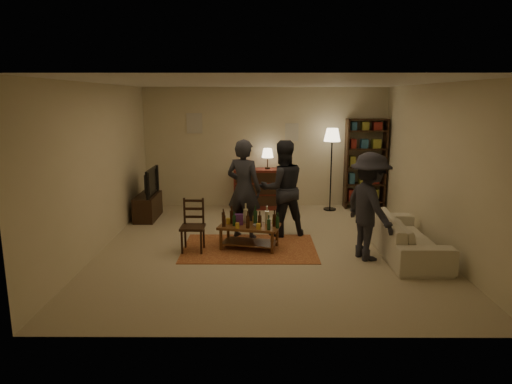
{
  "coord_description": "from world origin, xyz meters",
  "views": [
    {
      "loc": [
        -0.16,
        -7.38,
        2.48
      ],
      "look_at": [
        -0.2,
        0.1,
        0.92
      ],
      "focal_mm": 32.0,
      "sensor_mm": 36.0,
      "label": 1
    }
  ],
  "objects_px": {
    "coffee_table": "(249,227)",
    "dining_chair": "(193,223)",
    "person_right": "(282,189)",
    "floor_lamp": "(332,141)",
    "person_left": "(244,189)",
    "dresser": "(257,188)",
    "person_by_sofa": "(369,207)",
    "bookshelf": "(365,163)",
    "sofa": "(406,236)",
    "tv_stand": "(148,200)"
  },
  "relations": [
    {
      "from": "floor_lamp",
      "to": "person_left",
      "type": "relative_size",
      "value": 1.03
    },
    {
      "from": "tv_stand",
      "to": "bookshelf",
      "type": "xyz_separation_m",
      "value": [
        4.69,
        0.98,
        0.65
      ]
    },
    {
      "from": "tv_stand",
      "to": "dresser",
      "type": "bearing_deg",
      "value": 22.07
    },
    {
      "from": "coffee_table",
      "to": "bookshelf",
      "type": "bearing_deg",
      "value": 48.65
    },
    {
      "from": "tv_stand",
      "to": "person_by_sofa",
      "type": "height_order",
      "value": "person_by_sofa"
    },
    {
      "from": "coffee_table",
      "to": "person_right",
      "type": "bearing_deg",
      "value": 52.84
    },
    {
      "from": "floor_lamp",
      "to": "sofa",
      "type": "relative_size",
      "value": 0.87
    },
    {
      "from": "dresser",
      "to": "sofa",
      "type": "height_order",
      "value": "dresser"
    },
    {
      "from": "dresser",
      "to": "floor_lamp",
      "type": "bearing_deg",
      "value": -5.56
    },
    {
      "from": "dining_chair",
      "to": "tv_stand",
      "type": "distance_m",
      "value": 2.36
    },
    {
      "from": "dresser",
      "to": "sofa",
      "type": "distance_m",
      "value": 3.93
    },
    {
      "from": "floor_lamp",
      "to": "tv_stand",
      "type": "bearing_deg",
      "value": -169.04
    },
    {
      "from": "dresser",
      "to": "person_left",
      "type": "relative_size",
      "value": 0.77
    },
    {
      "from": "bookshelf",
      "to": "floor_lamp",
      "type": "distance_m",
      "value": 0.98
    },
    {
      "from": "dresser",
      "to": "sofa",
      "type": "xyz_separation_m",
      "value": [
        2.39,
        -3.11,
        -0.17
      ]
    },
    {
      "from": "bookshelf",
      "to": "sofa",
      "type": "bearing_deg",
      "value": -90.82
    },
    {
      "from": "floor_lamp",
      "to": "sofa",
      "type": "xyz_separation_m",
      "value": [
        0.75,
        -2.95,
        -1.24
      ]
    },
    {
      "from": "sofa",
      "to": "person_left",
      "type": "distance_m",
      "value": 2.82
    },
    {
      "from": "bookshelf",
      "to": "person_left",
      "type": "relative_size",
      "value": 1.14
    },
    {
      "from": "person_right",
      "to": "person_by_sofa",
      "type": "height_order",
      "value": "person_right"
    },
    {
      "from": "person_right",
      "to": "person_by_sofa",
      "type": "bearing_deg",
      "value": 121.09
    },
    {
      "from": "person_right",
      "to": "floor_lamp",
      "type": "bearing_deg",
      "value": -136.43
    },
    {
      "from": "tv_stand",
      "to": "coffee_table",
      "type": "bearing_deg",
      "value": -41.86
    },
    {
      "from": "coffee_table",
      "to": "bookshelf",
      "type": "relative_size",
      "value": 0.53
    },
    {
      "from": "person_by_sofa",
      "to": "sofa",
      "type": "bearing_deg",
      "value": -93.72
    },
    {
      "from": "tv_stand",
      "to": "sofa",
      "type": "height_order",
      "value": "tv_stand"
    },
    {
      "from": "person_left",
      "to": "person_right",
      "type": "xyz_separation_m",
      "value": [
        0.69,
        0.15,
        -0.02
      ]
    },
    {
      "from": "bookshelf",
      "to": "floor_lamp",
      "type": "bearing_deg",
      "value": -164.16
    },
    {
      "from": "floor_lamp",
      "to": "person_left",
      "type": "xyz_separation_m",
      "value": [
        -1.86,
        -2.06,
        -0.66
      ]
    },
    {
      "from": "dining_chair",
      "to": "person_by_sofa",
      "type": "relative_size",
      "value": 0.53
    },
    {
      "from": "dining_chair",
      "to": "person_left",
      "type": "bearing_deg",
      "value": 42.36
    },
    {
      "from": "dresser",
      "to": "person_left",
      "type": "distance_m",
      "value": 2.27
    },
    {
      "from": "floor_lamp",
      "to": "dining_chair",
      "type": "bearing_deg",
      "value": -133.94
    },
    {
      "from": "bookshelf",
      "to": "person_by_sofa",
      "type": "xyz_separation_m",
      "value": [
        -0.7,
        -3.37,
        -0.2
      ]
    },
    {
      "from": "person_left",
      "to": "person_right",
      "type": "height_order",
      "value": "person_left"
    },
    {
      "from": "dresser",
      "to": "coffee_table",
      "type": "bearing_deg",
      "value": -92.27
    },
    {
      "from": "tv_stand",
      "to": "sofa",
      "type": "bearing_deg",
      "value": -25.34
    },
    {
      "from": "person_by_sofa",
      "to": "dining_chair",
      "type": "bearing_deg",
      "value": 62.81
    },
    {
      "from": "coffee_table",
      "to": "dining_chair",
      "type": "distance_m",
      "value": 0.93
    },
    {
      "from": "person_left",
      "to": "person_right",
      "type": "distance_m",
      "value": 0.7
    },
    {
      "from": "tv_stand",
      "to": "dresser",
      "type": "xyz_separation_m",
      "value": [
        2.25,
        0.91,
        0.09
      ]
    },
    {
      "from": "dining_chair",
      "to": "dresser",
      "type": "xyz_separation_m",
      "value": [
        1.03,
        2.93,
        0.02
      ]
    },
    {
      "from": "dresser",
      "to": "person_by_sofa",
      "type": "xyz_separation_m",
      "value": [
        1.74,
        -3.3,
        0.36
      ]
    },
    {
      "from": "floor_lamp",
      "to": "person_right",
      "type": "distance_m",
      "value": 2.34
    },
    {
      "from": "tv_stand",
      "to": "person_right",
      "type": "relative_size",
      "value": 0.61
    },
    {
      "from": "person_by_sofa",
      "to": "person_left",
      "type": "bearing_deg",
      "value": 41.51
    },
    {
      "from": "tv_stand",
      "to": "floor_lamp",
      "type": "distance_m",
      "value": 4.13
    },
    {
      "from": "dining_chair",
      "to": "sofa",
      "type": "xyz_separation_m",
      "value": [
        3.42,
        -0.18,
        -0.15
      ]
    },
    {
      "from": "person_left",
      "to": "person_right",
      "type": "bearing_deg",
      "value": -143.01
    },
    {
      "from": "coffee_table",
      "to": "tv_stand",
      "type": "relative_size",
      "value": 1.02
    }
  ]
}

